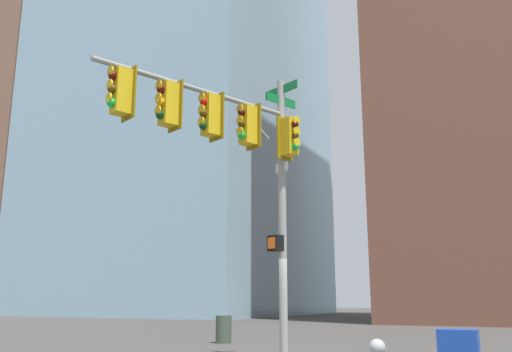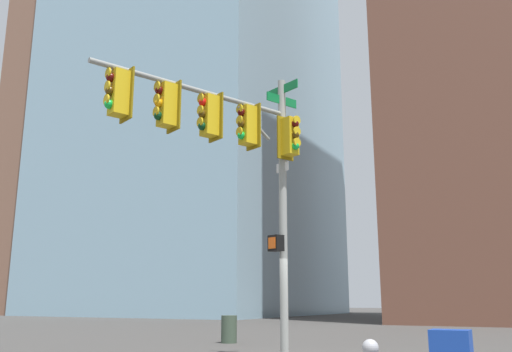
# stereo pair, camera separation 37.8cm
# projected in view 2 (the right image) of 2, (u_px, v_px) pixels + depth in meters

# --- Properties ---
(signal_pole_assembly) EXTENTS (5.46, 2.76, 7.30)m
(signal_pole_assembly) POSITION_uv_depth(u_px,v_px,m) (231.00, 143.00, 13.32)
(signal_pole_assembly) COLOR gray
(signal_pole_assembly) RESTS_ON ground_plane
(litter_bin) EXTENTS (0.56, 0.56, 0.95)m
(litter_bin) POSITION_uv_depth(u_px,v_px,m) (229.00, 329.00, 19.39)
(litter_bin) COLOR #384738
(litter_bin) RESTS_ON ground_plane
(building_brick_nearside) EXTENTS (22.26, 15.78, 48.78)m
(building_brick_nearside) POSITION_uv_depth(u_px,v_px,m) (497.00, 16.00, 45.00)
(building_brick_nearside) COLOR brown
(building_brick_nearside) RESTS_ON ground_plane
(building_brick_midblock) EXTENTS (22.78, 17.43, 38.24)m
(building_brick_midblock) POSITION_uv_depth(u_px,v_px,m) (123.00, 153.00, 67.06)
(building_brick_midblock) COLOR #845B47
(building_brick_midblock) RESTS_ON ground_plane
(building_glass_tower) EXTENTS (27.51, 26.37, 75.04)m
(building_glass_tower) POSITION_uv_depth(u_px,v_px,m) (202.00, 5.00, 68.20)
(building_glass_tower) COLOR #8CB2C6
(building_glass_tower) RESTS_ON ground_plane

